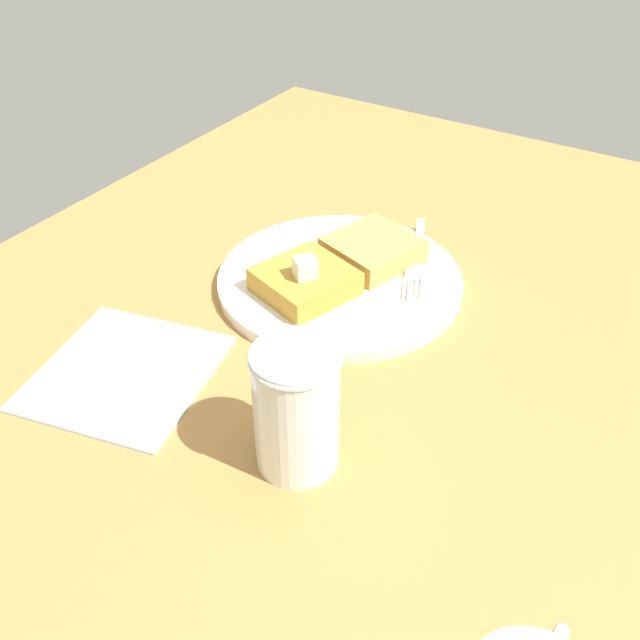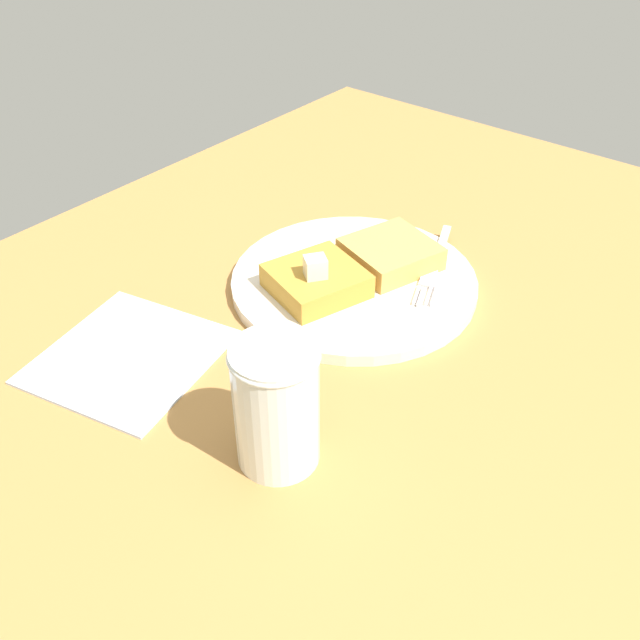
{
  "view_description": "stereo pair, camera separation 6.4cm",
  "coord_description": "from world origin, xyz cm",
  "px_view_note": "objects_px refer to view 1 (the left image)",
  "views": [
    {
      "loc": [
        -55.4,
        -21.75,
        45.37
      ],
      "look_at": [
        -12.41,
        4.95,
        6.63
      ],
      "focal_mm": 40.0,
      "sensor_mm": 36.0,
      "label": 1
    },
    {
      "loc": [
        -51.71,
        -26.93,
        45.37
      ],
      "look_at": [
        -12.41,
        4.95,
        6.63
      ],
      "focal_mm": 40.0,
      "sensor_mm": 36.0,
      "label": 2
    }
  ],
  "objects_px": {
    "syrup_jar": "(292,410)",
    "fork": "(417,261)",
    "plate": "(340,279)",
    "napkin": "(125,373)"
  },
  "relations": [
    {
      "from": "syrup_jar",
      "to": "fork",
      "type": "bearing_deg",
      "value": 6.52
    },
    {
      "from": "plate",
      "to": "napkin",
      "type": "distance_m",
      "value": 0.24
    },
    {
      "from": "plate",
      "to": "syrup_jar",
      "type": "height_order",
      "value": "syrup_jar"
    },
    {
      "from": "syrup_jar",
      "to": "plate",
      "type": "bearing_deg",
      "value": 21.94
    },
    {
      "from": "plate",
      "to": "fork",
      "type": "height_order",
      "value": "fork"
    },
    {
      "from": "fork",
      "to": "syrup_jar",
      "type": "height_order",
      "value": "syrup_jar"
    },
    {
      "from": "fork",
      "to": "napkin",
      "type": "xyz_separation_m",
      "value": [
        -0.29,
        0.15,
        -0.01
      ]
    },
    {
      "from": "plate",
      "to": "fork",
      "type": "bearing_deg",
      "value": -41.2
    },
    {
      "from": "plate",
      "to": "fork",
      "type": "xyz_separation_m",
      "value": [
        0.07,
        -0.06,
        0.01
      ]
    },
    {
      "from": "syrup_jar",
      "to": "napkin",
      "type": "bearing_deg",
      "value": 89.59
    }
  ]
}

